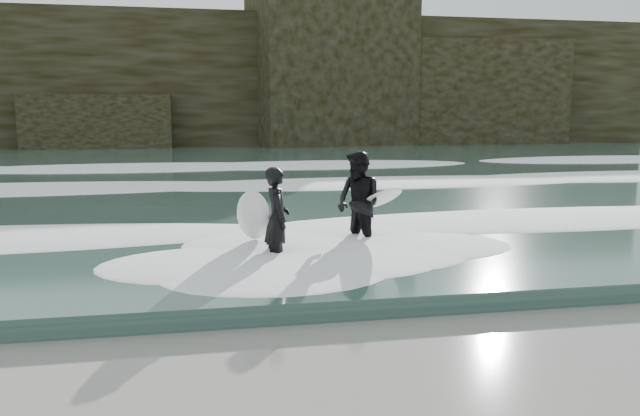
% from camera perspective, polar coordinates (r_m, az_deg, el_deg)
% --- Properties ---
extents(sea, '(90.00, 52.00, 0.30)m').
position_cam_1_polar(sea, '(33.73, -9.02, 4.18)').
color(sea, '#304C44').
rests_on(sea, ground).
extents(headland, '(70.00, 9.00, 10.00)m').
position_cam_1_polar(headland, '(50.68, -9.83, 11.10)').
color(headland, black).
rests_on(headland, ground).
extents(foam_near, '(60.00, 3.20, 0.20)m').
position_cam_1_polar(foam_near, '(13.86, -6.21, -1.00)').
color(foam_near, white).
rests_on(foam_near, sea).
extents(foam_mid, '(60.00, 4.00, 0.24)m').
position_cam_1_polar(foam_mid, '(20.77, -7.81, 2.23)').
color(foam_mid, white).
rests_on(foam_mid, sea).
extents(foam_far, '(60.00, 4.80, 0.30)m').
position_cam_1_polar(foam_far, '(29.73, -8.77, 4.18)').
color(foam_far, white).
rests_on(foam_far, sea).
extents(surfer_left, '(1.03, 1.92, 1.81)m').
position_cam_1_polar(surfer_left, '(10.82, -4.40, -0.95)').
color(surfer_left, black).
rests_on(surfer_left, ground).
extents(surfer_right, '(1.28, 2.06, 2.00)m').
position_cam_1_polar(surfer_right, '(12.01, 3.72, 0.47)').
color(surfer_right, black).
rests_on(surfer_right, ground).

